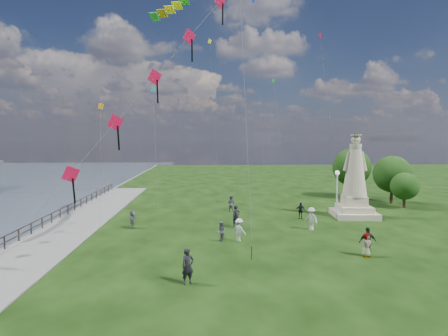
{
  "coord_description": "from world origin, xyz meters",
  "views": [
    {
      "loc": [
        -2.45,
        -20.08,
        7.69
      ],
      "look_at": [
        -1.0,
        8.0,
        5.5
      ],
      "focal_mm": 30.0,
      "sensor_mm": 36.0,
      "label": 1
    }
  ],
  "objects": [
    {
      "name": "person_2",
      "position": [
        0.11,
        7.45,
        0.87
      ],
      "size": [
        1.24,
        1.16,
        1.74
      ],
      "primitive_type": "imported",
      "rotation": [
        0.0,
        0.0,
        2.46
      ],
      "color": "silver",
      "rests_on": "ground"
    },
    {
      "name": "person_9",
      "position": [
        6.76,
        15.13,
        0.8
      ],
      "size": [
        0.99,
        0.6,
        1.6
      ],
      "primitive_type": "imported",
      "rotation": [
        0.0,
        0.0,
        -0.13
      ],
      "color": "black",
      "rests_on": "ground"
    },
    {
      "name": "person_3",
      "position": [
        8.22,
        3.47,
        0.96
      ],
      "size": [
        1.14,
        0.62,
        1.91
      ],
      "primitive_type": "imported",
      "rotation": [
        0.0,
        0.0,
        3.1
      ],
      "color": "black",
      "rests_on": "ground"
    },
    {
      "name": "lamppost",
      "position": [
        10.15,
        14.73,
        3.38
      ],
      "size": [
        0.43,
        0.43,
        4.69
      ],
      "color": "silver",
      "rests_on": "ground"
    },
    {
      "name": "small_kites",
      "position": [
        0.69,
        23.75,
        13.96
      ],
      "size": [
        24.71,
        19.8,
        25.04
      ],
      "color": "teal",
      "rests_on": "ground"
    },
    {
      "name": "person_5",
      "position": [
        -8.68,
        11.97,
        0.8
      ],
      "size": [
        0.68,
        1.5,
        1.59
      ],
      "primitive_type": "imported",
      "rotation": [
        0.0,
        0.0,
        1.6
      ],
      "color": "#595960",
      "rests_on": "ground"
    },
    {
      "name": "person_4",
      "position": [
        8.11,
        3.34,
        0.79
      ],
      "size": [
        0.86,
        0.65,
        1.58
      ],
      "primitive_type": "imported",
      "rotation": [
        0.0,
        0.0,
        0.25
      ],
      "color": "#595960",
      "rests_on": "ground"
    },
    {
      "name": "statue",
      "position": [
        12.28,
        15.74,
        3.07
      ],
      "size": [
        4.3,
        4.3,
        8.12
      ],
      "rotation": [
        0.0,
        0.0,
        -0.08
      ],
      "color": "beige",
      "rests_on": "ground"
    },
    {
      "name": "tree_row",
      "position": [
        18.24,
        25.16,
        3.63
      ],
      "size": [
        7.46,
        11.9,
        6.43
      ],
      "color": "#382314",
      "rests_on": "ground"
    },
    {
      "name": "person_6",
      "position": [
        0.28,
        12.02,
        0.96
      ],
      "size": [
        0.82,
        0.67,
        1.92
      ],
      "primitive_type": "imported",
      "rotation": [
        0.0,
        0.0,
        0.36
      ],
      "color": "black",
      "rests_on": "ground"
    },
    {
      "name": "red_kite_train",
      "position": [
        -5.88,
        4.58,
        11.26
      ],
      "size": [
        12.68,
        9.35,
        18.24
      ],
      "color": "black",
      "rests_on": "ground"
    },
    {
      "name": "person_8",
      "position": [
        6.54,
        10.69,
        0.96
      ],
      "size": [
        1.26,
        1.37,
        1.91
      ],
      "primitive_type": "imported",
      "rotation": [
        0.0,
        0.0,
        -0.92
      ],
      "color": "silver",
      "rests_on": "ground"
    },
    {
      "name": "person_7",
      "position": [
        0.29,
        18.9,
        0.87
      ],
      "size": [
        0.97,
        0.79,
        1.74
      ],
      "primitive_type": "imported",
      "rotation": [
        0.0,
        0.0,
        2.77
      ],
      "color": "#595960",
      "rests_on": "ground"
    },
    {
      "name": "waterfront",
      "position": [
        -15.24,
        8.99,
        -0.06
      ],
      "size": [
        200.0,
        200.0,
        1.51
      ],
      "color": "#313C49",
      "rests_on": "ground"
    },
    {
      "name": "person_0",
      "position": [
        -3.37,
        -0.68,
        0.96
      ],
      "size": [
        0.84,
        0.74,
        1.92
      ],
      "primitive_type": "imported",
      "rotation": [
        0.0,
        0.0,
        0.51
      ],
      "color": "black",
      "rests_on": "ground"
    },
    {
      "name": "person_1",
      "position": [
        -1.25,
        7.34,
        0.77
      ],
      "size": [
        0.72,
        0.87,
        1.53
      ],
      "primitive_type": "imported",
      "rotation": [
        0.0,
        0.0,
        -1.17
      ],
      "color": "#595960",
      "rests_on": "ground"
    }
  ]
}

